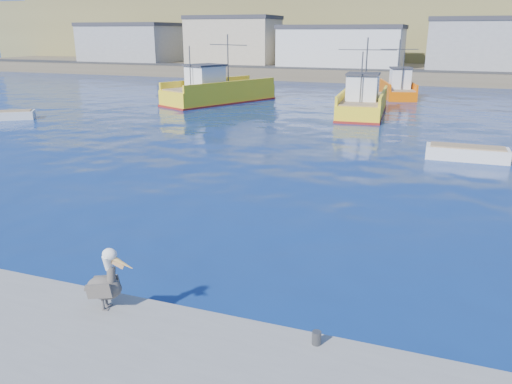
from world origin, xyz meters
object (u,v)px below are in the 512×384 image
at_px(skiff_mid, 467,154).
at_px(pelican, 106,283).
at_px(skiff_left, 8,116).
at_px(boat_orange, 398,88).
at_px(trawler_yellow_b, 363,103).
at_px(trawler_yellow_a, 217,92).

height_order(skiff_mid, pelican, pelican).
bearing_deg(skiff_left, pelican, -40.80).
bearing_deg(pelican, boat_orange, 86.79).
bearing_deg(trawler_yellow_b, pelican, -91.40).
bearing_deg(trawler_yellow_b, boat_orange, 81.94).
bearing_deg(trawler_yellow_b, skiff_left, -155.17).
relative_size(skiff_left, skiff_mid, 0.95).
height_order(trawler_yellow_a, pelican, trawler_yellow_a).
height_order(trawler_yellow_a, boat_orange, trawler_yellow_a).
distance_m(skiff_mid, pelican, 22.48).
bearing_deg(boat_orange, trawler_yellow_b, -98.06).
relative_size(skiff_left, pelican, 2.64).
height_order(trawler_yellow_b, boat_orange, trawler_yellow_b).
relative_size(skiff_mid, pelican, 2.77).
relative_size(trawler_yellow_b, boat_orange, 1.31).
xyz_separation_m(boat_orange, pelican, (-2.65, -47.22, 0.18)).
height_order(skiff_left, pelican, pelican).
bearing_deg(pelican, skiff_left, 139.20).
bearing_deg(skiff_left, boat_orange, 41.46).
xyz_separation_m(skiff_left, pelican, (25.69, -22.18, 0.89)).
xyz_separation_m(trawler_yellow_b, pelican, (-0.84, -34.46, 0.18)).
bearing_deg(skiff_left, trawler_yellow_a, 51.17).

